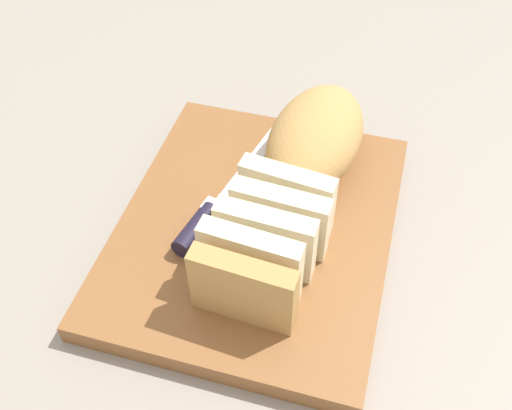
{
  "coord_description": "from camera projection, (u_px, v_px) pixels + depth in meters",
  "views": [
    {
      "loc": [
        0.44,
        0.13,
        0.55
      ],
      "look_at": [
        0.0,
        0.0,
        0.06
      ],
      "focal_mm": 42.21,
      "sensor_mm": 36.0,
      "label": 1
    }
  ],
  "objects": [
    {
      "name": "crumb_near_knife",
      "position": [
        254.0,
        176.0,
        0.74
      ],
      "size": [
        0.01,
        0.01,
        0.01
      ],
      "primitive_type": "sphere",
      "color": "tan",
      "rests_on": "cutting_board"
    },
    {
      "name": "bread_knife",
      "position": [
        210.0,
        213.0,
        0.69
      ],
      "size": [
        0.27,
        0.08,
        0.02
      ],
      "rotation": [
        0.0,
        0.0,
        2.94
      ],
      "color": "silver",
      "rests_on": "cutting_board"
    },
    {
      "name": "cutting_board",
      "position": [
        256.0,
        229.0,
        0.71
      ],
      "size": [
        0.38,
        0.31,
        0.03
      ],
      "primitive_type": "cube",
      "rotation": [
        0.0,
        0.0,
        0.01
      ],
      "color": "brown",
      "rests_on": "ground_plane"
    },
    {
      "name": "crumb_near_loaf",
      "position": [
        275.0,
        219.0,
        0.7
      ],
      "size": [
        0.0,
        0.0,
        0.0
      ],
      "primitive_type": "sphere",
      "color": "tan",
      "rests_on": "cutting_board"
    },
    {
      "name": "ground_plane",
      "position": [
        256.0,
        236.0,
        0.72
      ],
      "size": [
        3.0,
        3.0,
        0.0
      ],
      "primitive_type": "plane",
      "color": "gray"
    },
    {
      "name": "bread_loaf",
      "position": [
        299.0,
        171.0,
        0.69
      ],
      "size": [
        0.35,
        0.14,
        0.08
      ],
      "rotation": [
        0.0,
        0.0,
        -0.1
      ],
      "color": "tan",
      "rests_on": "cutting_board"
    }
  ]
}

